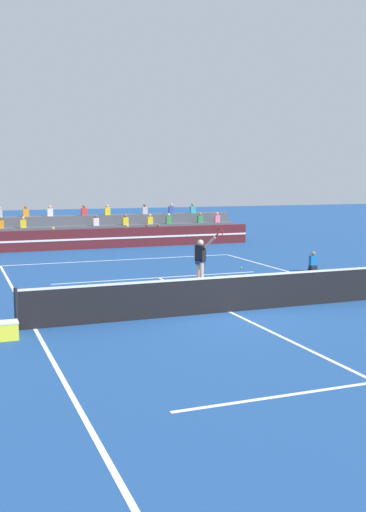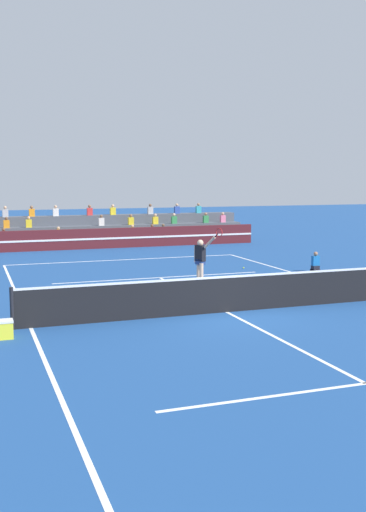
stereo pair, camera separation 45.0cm
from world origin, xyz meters
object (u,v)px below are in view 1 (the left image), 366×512
at_px(tennis_player, 201,261).
at_px(equipment_cooler, 8,330).
at_px(tennis_ball, 241,268).
at_px(ball_kid_courtside, 313,264).

xyz_separation_m(tennis_player, equipment_cooler, (-6.91, -4.59, -0.75)).
bearing_deg(tennis_ball, ball_kid_courtside, -37.98).
bearing_deg(tennis_ball, equipment_cooler, -141.35).
distance_m(ball_kid_courtside, tennis_ball, 3.02).
height_order(ball_kid_courtside, tennis_ball, ball_kid_courtside).
relative_size(ball_kid_courtside, tennis_ball, 12.43).
bearing_deg(tennis_player, ball_kid_courtside, 17.41).
relative_size(tennis_player, tennis_ball, 32.91).
bearing_deg(tennis_ball, tennis_player, -132.88).
distance_m(ball_kid_courtside, equipment_cooler, 14.21).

